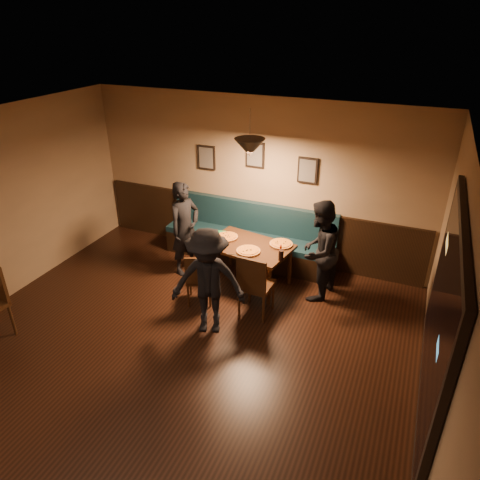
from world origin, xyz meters
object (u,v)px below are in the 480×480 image
Objects in this scene: dining_table at (249,264)px; diner_right at (319,251)px; tabasco_bottle at (281,248)px; soda_glass at (281,255)px; diner_left at (185,229)px; chair_near_left at (199,277)px; diner_front at (208,282)px; chair_near_right at (257,283)px; booth_bench at (248,235)px.

dining_table is 0.82× the size of diner_right.
diner_right is 11.75× the size of tabasco_bottle.
diner_right reaches higher than soda_glass.
diner_left is at bearing -167.75° from dining_table.
chair_near_left is 1.26m from soda_glass.
diner_left is 1.03× the size of diner_front.
diner_left is 1.64m from diner_front.
diner_right reaches higher than chair_near_right.
soda_glass is at bearing -12.69° from dining_table.
diner_right is (0.69, 0.77, 0.29)m from chair_near_right.
chair_near_right reaches higher than dining_table.
booth_bench is at bearing 59.21° from chair_near_left.
diner_left is 2.20m from diner_right.
dining_table is at bearing -74.18° from diner_right.
dining_table is at bearing 178.20° from tabasco_bottle.
booth_bench is at bearing 118.43° from chair_near_right.
booth_bench reaches higher than tabasco_bottle.
diner_front is (1.05, -1.26, -0.03)m from diner_left.
diner_right reaches higher than diner_front.
chair_near_right is 0.63× the size of diner_right.
diner_right is at bearing 4.80° from chair_near_left.
diner_right is at bearing 13.46° from dining_table.
diner_left is at bearing -178.89° from tabasco_bottle.
diner_right is (1.58, 0.83, 0.36)m from chair_near_left.
tabasco_bottle is (-0.08, 0.24, -0.01)m from soda_glass.
diner_front is (0.23, -2.00, 0.27)m from booth_bench.
diner_front is at bearing -124.53° from chair_near_right.
dining_table is (0.29, -0.69, -0.15)m from booth_bench.
soda_glass is at bearing -44.19° from diner_right.
diner_right reaches higher than tabasco_bottle.
chair_near_right is 0.64× the size of diner_front.
soda_glass reaches higher than tabasco_bottle.
booth_bench is 0.76m from dining_table.
diner_left is 1.01× the size of diner_right.
tabasco_bottle is at bearing -40.91° from booth_bench.
tabasco_bottle is (-0.57, -0.09, -0.03)m from diner_right.
tabasco_bottle is (0.53, -0.02, 0.41)m from dining_table.
diner_left reaches higher than chair_near_left.
soda_glass is at bearing 66.78° from chair_near_right.
dining_table is 1.53× the size of chair_near_left.
diner_front is at bearing -82.53° from dining_table.
diner_front is 1.25m from soda_glass.
diner_left reaches higher than chair_near_right.
diner_right is (1.10, 0.07, 0.44)m from dining_table.
dining_table is 0.84× the size of diner_front.
booth_bench is at bearing 78.64° from diner_front.
soda_glass reaches higher than chair_near_left.
booth_bench reaches higher than dining_table.
tabasco_bottle is (1.64, 0.03, -0.03)m from diner_left.
chair_near_right is 1.07m from diner_right.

